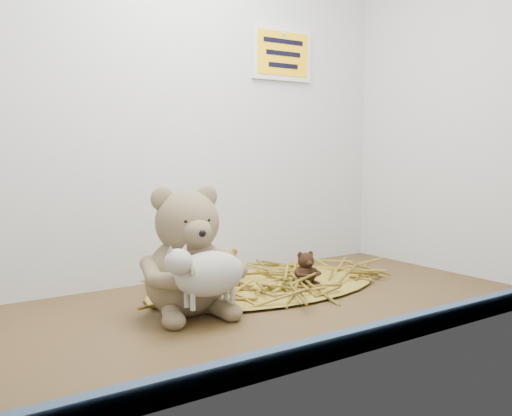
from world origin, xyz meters
TOP-DOWN VIEW (x-y plane):
  - alcove_shell at (0.00, 9.00)cm, footprint 120.40×60.20cm
  - front_rail at (0.00, -28.80)cm, footprint 119.28×2.20cm
  - straw_bed at (12.43, 11.32)cm, footprint 57.16×33.19cm
  - main_teddy at (-11.16, 4.18)cm, footprint 21.97×22.91cm
  - toy_lamb at (-11.16, -4.48)cm, footprint 17.34×10.58cm
  - mini_teddy_tan at (5.27, 16.12)cm, footprint 8.96×9.10cm
  - mini_teddy_brown at (19.59, 6.52)cm, footprint 7.14×7.39cm
  - wall_sign at (30.00, 29.40)cm, footprint 16.00×1.20cm

SIDE VIEW (x-z plane):
  - straw_bed at x=12.43cm, z-range 0.00..1.11cm
  - front_rail at x=0.00cm, z-range 0.00..3.60cm
  - mini_teddy_brown at x=19.59cm, z-range 1.11..8.49cm
  - mini_teddy_tan at x=5.27cm, z-range 1.11..9.12cm
  - toy_lamb at x=-11.16cm, z-range 3.54..14.75cm
  - main_teddy at x=-11.16cm, z-range 0.00..24.16cm
  - alcove_shell at x=0.00cm, z-range -0.20..90.20cm
  - wall_sign at x=30.00cm, z-range 49.50..60.50cm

